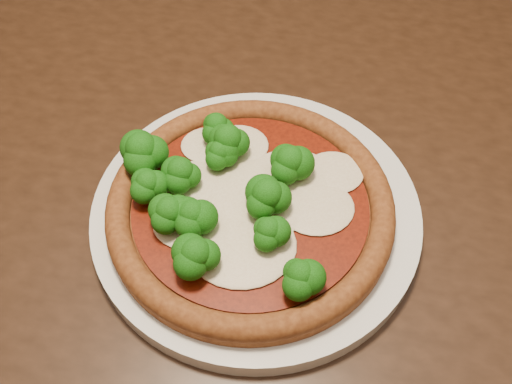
{
  "coord_description": "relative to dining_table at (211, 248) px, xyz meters",
  "views": [
    {
      "loc": [
        -0.15,
        -0.5,
        1.19
      ],
      "look_at": [
        -0.12,
        -0.2,
        0.79
      ],
      "focal_mm": 40.0,
      "sensor_mm": 36.0,
      "label": 1
    }
  ],
  "objects": [
    {
      "name": "floor",
      "position": [
        0.17,
        0.17,
        -0.66
      ],
      "size": [
        4.0,
        4.0,
        0.0
      ],
      "primitive_type": "plane",
      "color": "black",
      "rests_on": "ground"
    },
    {
      "name": "dining_table",
      "position": [
        0.0,
        0.0,
        0.0
      ],
      "size": [
        1.51,
        1.19,
        0.75
      ],
      "rotation": [
        0.0,
        0.0,
        -0.3
      ],
      "color": "black",
      "rests_on": "floor"
    },
    {
      "name": "plate",
      "position": [
        0.05,
        -0.03,
        0.1
      ],
      "size": [
        0.3,
        0.3,
        0.02
      ],
      "primitive_type": "cylinder",
      "color": "silver",
      "rests_on": "dining_table"
    },
    {
      "name": "pizza",
      "position": [
        0.03,
        -0.03,
        0.13
      ],
      "size": [
        0.25,
        0.25,
        0.06
      ],
      "rotation": [
        0.0,
        0.0,
        0.21
      ],
      "color": "brown",
      "rests_on": "plate"
    }
  ]
}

